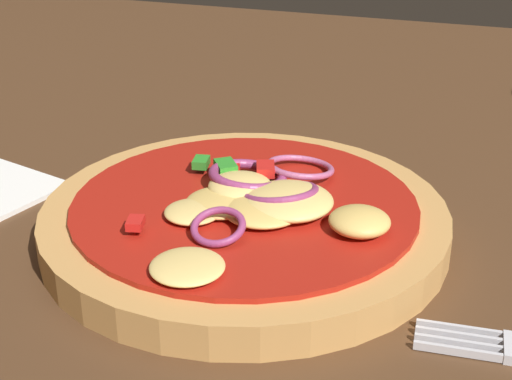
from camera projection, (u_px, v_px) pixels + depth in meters
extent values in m
cube|color=#4C301C|center=(230.00, 230.00, 0.47)|extent=(1.27, 1.03, 0.03)
cylinder|color=tan|center=(245.00, 222.00, 0.43)|extent=(0.22, 0.22, 0.02)
cylinder|color=#A81C11|center=(244.00, 205.00, 0.42)|extent=(0.19, 0.19, 0.00)
ellipsoid|color=#EFCC72|center=(240.00, 186.00, 0.43)|extent=(0.04, 0.04, 0.01)
ellipsoid|color=#EFCC72|center=(188.00, 211.00, 0.41)|extent=(0.03, 0.03, 0.01)
ellipsoid|color=#EFCC72|center=(187.00, 266.00, 0.36)|extent=(0.04, 0.04, 0.01)
ellipsoid|color=#E5BC60|center=(222.00, 202.00, 0.42)|extent=(0.04, 0.04, 0.01)
ellipsoid|color=#EFCC72|center=(288.00, 201.00, 0.41)|extent=(0.05, 0.05, 0.01)
ellipsoid|color=#E5BC60|center=(360.00, 221.00, 0.39)|extent=(0.03, 0.03, 0.01)
ellipsoid|color=#E5BC60|center=(263.00, 210.00, 0.41)|extent=(0.04, 0.04, 0.01)
torus|color=#93386B|center=(280.00, 193.00, 0.42)|extent=(0.06, 0.06, 0.01)
torus|color=#93386B|center=(218.00, 227.00, 0.39)|extent=(0.03, 0.03, 0.01)
torus|color=#B25984|center=(300.00, 167.00, 0.45)|extent=(0.05, 0.05, 0.01)
torus|color=#93386B|center=(248.00, 176.00, 0.44)|extent=(0.06, 0.06, 0.01)
cube|color=red|center=(232.00, 165.00, 0.46)|extent=(0.01, 0.01, 0.00)
cube|color=#2D8C28|center=(201.00, 163.00, 0.46)|extent=(0.01, 0.01, 0.00)
cube|color=red|center=(265.00, 170.00, 0.44)|extent=(0.01, 0.02, 0.01)
cube|color=#2D8C28|center=(219.00, 166.00, 0.45)|extent=(0.02, 0.02, 0.01)
cube|color=red|center=(135.00, 223.00, 0.39)|extent=(0.01, 0.01, 0.00)
cube|color=silver|center=(459.00, 329.00, 0.35)|extent=(0.04, 0.00, 0.00)
cube|color=silver|center=(459.00, 336.00, 0.35)|extent=(0.04, 0.00, 0.00)
cube|color=silver|center=(458.00, 344.00, 0.34)|extent=(0.04, 0.00, 0.00)
cube|color=silver|center=(458.00, 351.00, 0.34)|extent=(0.04, 0.00, 0.00)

